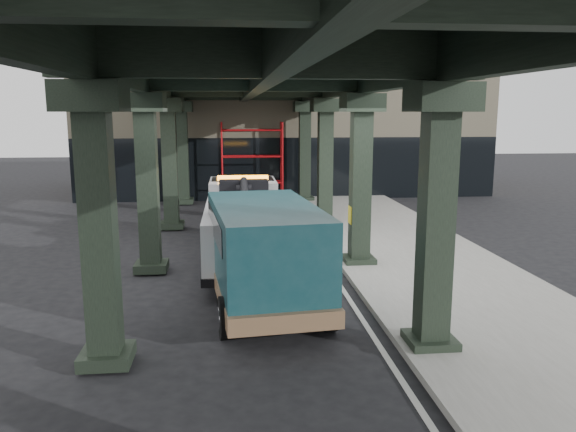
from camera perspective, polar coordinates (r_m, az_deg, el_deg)
ground at (r=14.50m, az=-1.17°, el=-7.55°), size 90.00×90.00×0.00m
sidewalk at (r=17.29m, az=13.33°, el=-4.58°), size 5.00×40.00×0.15m
lane_stripe at (r=16.61m, az=4.12°, el=-5.19°), size 0.12×38.00×0.01m
viaduct at (r=15.78m, az=-3.37°, el=14.01°), size 7.40×32.00×6.40m
building at (r=33.88m, az=-0.67°, el=9.69°), size 22.00×10.00×8.00m
scaffolding at (r=28.50m, az=-3.68°, el=5.70°), size 3.08×0.88×4.00m
tow_truck at (r=17.03m, az=-4.45°, el=-0.49°), size 2.42×7.86×2.57m
towed_van at (r=13.16m, az=-2.60°, el=-3.49°), size 2.93×6.22×2.44m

